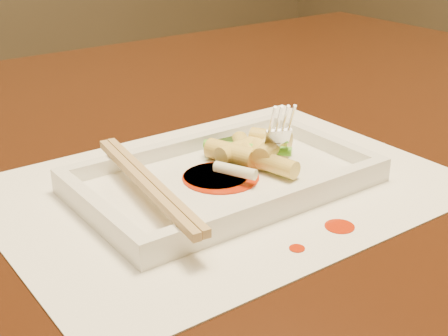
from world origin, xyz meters
TOP-DOWN VIEW (x-y plane):
  - table at (0.00, 0.00)m, footprint 1.40×0.90m
  - placemat at (-0.06, -0.14)m, footprint 0.40×0.30m
  - sauce_splatter_a at (-0.03, -0.26)m, footprint 0.02×0.02m
  - sauce_splatter_b at (-0.08, -0.26)m, footprint 0.01×0.01m
  - plate_base at (-0.06, -0.14)m, footprint 0.26×0.16m
  - plate_rim_far at (-0.06, -0.07)m, footprint 0.26×0.01m
  - plate_rim_near at (-0.06, -0.22)m, footprint 0.26×0.01m
  - plate_rim_left at (-0.18, -0.14)m, footprint 0.01×0.14m
  - plate_rim_right at (0.07, -0.14)m, footprint 0.01×0.14m
  - veg_piece at (-0.02, -0.10)m, footprint 0.04×0.03m
  - scallion_white at (-0.06, -0.16)m, footprint 0.03×0.04m
  - scallion_green at (-0.02, -0.12)m, footprint 0.06×0.07m
  - chopstick_a at (-0.14, -0.14)m, footprint 0.03×0.20m
  - chopstick_b at (-0.13, -0.14)m, footprint 0.03×0.20m
  - fork at (0.01, -0.12)m, footprint 0.09×0.10m
  - sauce_blob_0 at (-0.06, -0.14)m, footprint 0.06×0.06m
  - sauce_blob_1 at (-0.06, -0.14)m, footprint 0.07×0.07m
  - rice_cake_0 at (-0.01, -0.13)m, footprint 0.04×0.05m
  - rice_cake_1 at (-0.01, -0.11)m, footprint 0.03×0.04m
  - rice_cake_2 at (-0.01, -0.14)m, footprint 0.04×0.03m
  - rice_cake_3 at (-0.02, -0.12)m, footprint 0.05×0.02m
  - rice_cake_4 at (-0.01, -0.13)m, footprint 0.05×0.04m
  - rice_cake_5 at (0.01, -0.12)m, footprint 0.04×0.04m
  - rice_cake_6 at (-0.03, -0.12)m, footprint 0.03×0.05m
  - rice_cake_7 at (-0.02, -0.16)m, footprint 0.03×0.05m

SIDE VIEW (x-z plane):
  - table at x=0.00m, z-range 0.27..1.02m
  - placemat at x=-0.06m, z-range 0.75..0.75m
  - sauce_splatter_a at x=-0.03m, z-range 0.75..0.75m
  - sauce_splatter_b at x=-0.08m, z-range 0.75..0.75m
  - plate_base at x=-0.06m, z-range 0.75..0.76m
  - sauce_blob_0 at x=-0.06m, z-range 0.76..0.76m
  - sauce_blob_1 at x=-0.06m, z-range 0.76..0.76m
  - plate_rim_far at x=-0.06m, z-range 0.76..0.77m
  - plate_rim_near at x=-0.06m, z-range 0.76..0.77m
  - plate_rim_left at x=-0.18m, z-range 0.76..0.77m
  - plate_rim_right at x=0.07m, z-range 0.76..0.77m
  - veg_piece at x=-0.02m, z-range 0.76..0.77m
  - rice_cake_0 at x=-0.01m, z-range 0.76..0.78m
  - rice_cake_1 at x=-0.01m, z-range 0.76..0.78m
  - rice_cake_3 at x=-0.02m, z-range 0.76..0.78m
  - rice_cake_4 at x=-0.01m, z-range 0.76..0.78m
  - rice_cake_6 at x=-0.03m, z-range 0.76..0.78m
  - rice_cake_7 at x=-0.02m, z-range 0.76..0.78m
  - scallion_white at x=-0.06m, z-range 0.77..0.78m
  - scallion_green at x=-0.02m, z-range 0.77..0.78m
  - rice_cake_2 at x=-0.01m, z-range 0.77..0.78m
  - rice_cake_5 at x=0.01m, z-range 0.77..0.79m
  - chopstick_a at x=-0.14m, z-range 0.77..0.78m
  - chopstick_b at x=-0.13m, z-range 0.77..0.78m
  - fork at x=0.01m, z-range 0.76..0.90m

